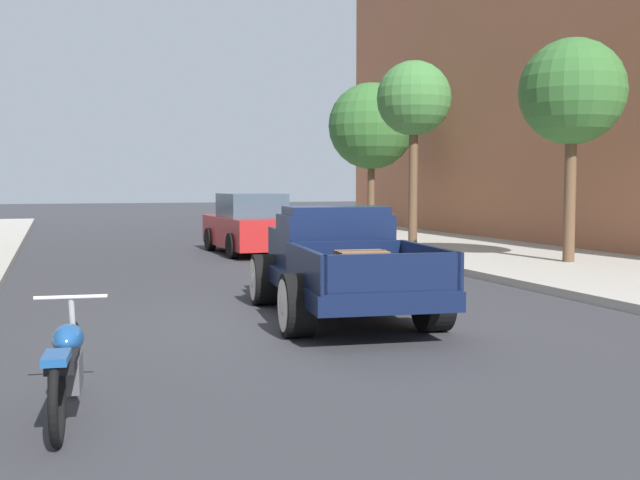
{
  "coord_description": "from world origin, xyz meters",
  "views": [
    {
      "loc": [
        -3.55,
        -10.48,
        1.91
      ],
      "look_at": [
        0.53,
        1.48,
        1.0
      ],
      "focal_mm": 43.86,
      "sensor_mm": 36.0,
      "label": 1
    }
  ],
  "objects_px": {
    "street_tree_nearest": "(572,93)",
    "street_tree_third": "(371,126)",
    "hotrod_truck_navy": "(336,263)",
    "car_background_red": "(250,226)",
    "motorcycle_parked": "(66,364)",
    "street_tree_second": "(414,100)"
  },
  "relations": [
    {
      "from": "hotrod_truck_navy",
      "to": "motorcycle_parked",
      "type": "xyz_separation_m",
      "value": [
        -3.83,
        -4.11,
        -0.31
      ]
    },
    {
      "from": "motorcycle_parked",
      "to": "car_background_red",
      "type": "relative_size",
      "value": 0.49
    },
    {
      "from": "motorcycle_parked",
      "to": "street_tree_second",
      "type": "xyz_separation_m",
      "value": [
        9.93,
        14.25,
        3.9
      ]
    },
    {
      "from": "motorcycle_parked",
      "to": "street_tree_second",
      "type": "height_order",
      "value": "street_tree_second"
    },
    {
      "from": "street_tree_second",
      "to": "street_tree_third",
      "type": "bearing_deg",
      "value": 79.55
    },
    {
      "from": "motorcycle_parked",
      "to": "car_background_red",
      "type": "height_order",
      "value": "car_background_red"
    },
    {
      "from": "street_tree_nearest",
      "to": "street_tree_second",
      "type": "distance_m",
      "value": 6.09
    },
    {
      "from": "car_background_red",
      "to": "street_tree_nearest",
      "type": "distance_m",
      "value": 8.99
    },
    {
      "from": "street_tree_second",
      "to": "hotrod_truck_navy",
      "type": "bearing_deg",
      "value": -121.03
    },
    {
      "from": "car_background_red",
      "to": "street_tree_third",
      "type": "height_order",
      "value": "street_tree_third"
    },
    {
      "from": "hotrod_truck_navy",
      "to": "street_tree_second",
      "type": "distance_m",
      "value": 12.37
    },
    {
      "from": "street_tree_third",
      "to": "hotrod_truck_navy",
      "type": "bearing_deg",
      "value": -114.25
    },
    {
      "from": "street_tree_nearest",
      "to": "car_background_red",
      "type": "bearing_deg",
      "value": 134.84
    },
    {
      "from": "hotrod_truck_navy",
      "to": "motorcycle_parked",
      "type": "relative_size",
      "value": 2.39
    },
    {
      "from": "car_background_red",
      "to": "street_tree_second",
      "type": "height_order",
      "value": "street_tree_second"
    },
    {
      "from": "hotrod_truck_navy",
      "to": "street_tree_nearest",
      "type": "relative_size",
      "value": 1.01
    },
    {
      "from": "hotrod_truck_navy",
      "to": "street_tree_third",
      "type": "bearing_deg",
      "value": 65.75
    },
    {
      "from": "street_tree_nearest",
      "to": "street_tree_third",
      "type": "relative_size",
      "value": 0.92
    },
    {
      "from": "street_tree_nearest",
      "to": "street_tree_third",
      "type": "xyz_separation_m",
      "value": [
        0.04,
        11.75,
        0.08
      ]
    },
    {
      "from": "hotrod_truck_navy",
      "to": "car_background_red",
      "type": "relative_size",
      "value": 1.16
    },
    {
      "from": "street_tree_nearest",
      "to": "street_tree_second",
      "type": "height_order",
      "value": "street_tree_second"
    },
    {
      "from": "hotrod_truck_navy",
      "to": "car_background_red",
      "type": "height_order",
      "value": "car_background_red"
    }
  ]
}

